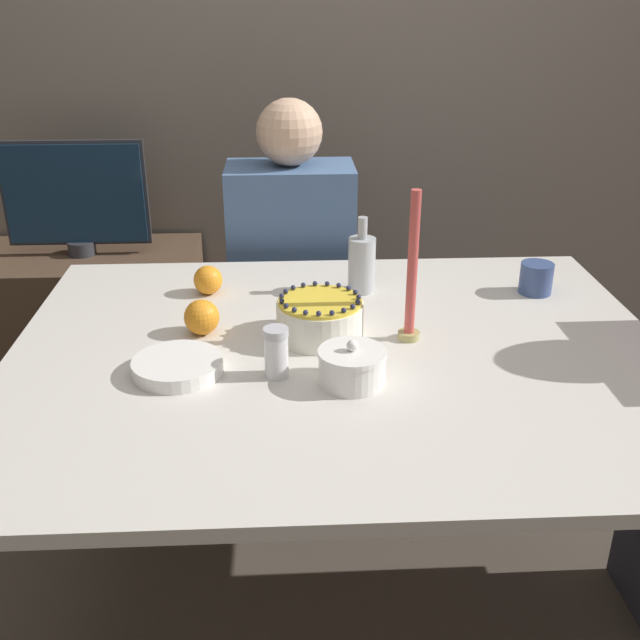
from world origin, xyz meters
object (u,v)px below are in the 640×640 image
Objects in this scene: cake at (320,318)px; person_man_blue_shirt at (292,308)px; bottle at (362,263)px; tv_monitor at (75,197)px; sugar_bowl at (352,367)px; sugar_shaker at (276,352)px; candle at (412,279)px.

person_man_blue_shirt is (-0.06, 0.72, -0.29)m from cake.
bottle is at bearing 112.27° from person_man_blue_shirt.
bottle is at bearing -39.49° from tv_monitor.
bottle reaches higher than sugar_bowl.
person_man_blue_shirt is at bearing 112.27° from bottle.
tv_monitor is (-0.72, 1.24, 0.01)m from sugar_shaker.
sugar_bowl is 0.99m from person_man_blue_shirt.
candle is 0.88m from person_man_blue_shirt.
sugar_bowl is at bearing -76.36° from cake.
person_man_blue_shirt is (0.04, 0.91, -0.30)m from sugar_shaker.
sugar_shaker is 0.31× the size of candle.
tv_monitor reaches higher than bottle.
sugar_shaker is (-0.10, -0.19, 0.01)m from cake.
bottle is at bearing 105.11° from candle.
sugar_shaker reaches higher than sugar_bowl.
sugar_shaker is 0.52m from bottle.
candle is at bearing 53.07° from sugar_bowl.
sugar_shaker is at bearing -151.84° from candle.
sugar_bowl is 0.40× the size of candle.
bottle is 0.17× the size of person_man_blue_shirt.
candle is (0.31, 0.16, 0.09)m from sugar_shaker.
candle is 1.49m from tv_monitor.
candle is 0.32m from bottle.
tv_monitor is (-0.76, 0.33, 0.30)m from person_man_blue_shirt.
tv_monitor is (-1.02, 1.07, -0.09)m from candle.
sugar_shaker is (-0.16, 0.04, 0.02)m from sugar_bowl.
candle is at bearing 109.46° from person_man_blue_shirt.
person_man_blue_shirt is 0.88m from tv_monitor.
sugar_shaker is 0.95m from person_man_blue_shirt.
sugar_bowl is 0.28× the size of tv_monitor.
cake is 0.21m from sugar_shaker.
cake is 0.30m from bottle.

